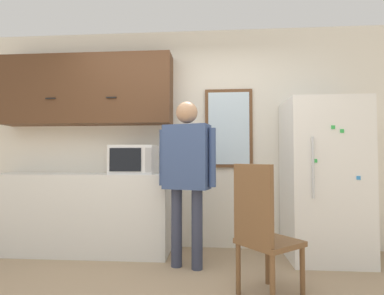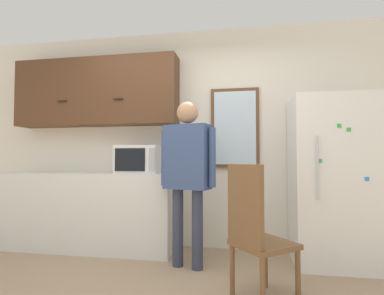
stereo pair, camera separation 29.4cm
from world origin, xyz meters
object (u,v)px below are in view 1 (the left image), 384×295
at_px(refrigerator, 323,179).
at_px(chair, 261,228).
at_px(microwave, 134,160).
at_px(person, 187,165).

bearing_deg(refrigerator, chair, -129.72).
relative_size(microwave, chair, 0.48).
relative_size(microwave, person, 0.30).
distance_m(microwave, chair, 1.73).
bearing_deg(chair, person, 6.37).
distance_m(person, refrigerator, 1.51).
height_order(microwave, refrigerator, refrigerator).
relative_size(microwave, refrigerator, 0.29).
xyz_separation_m(microwave, refrigerator, (2.11, -0.03, -0.21)).
xyz_separation_m(person, chair, (0.64, -0.63, -0.47)).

